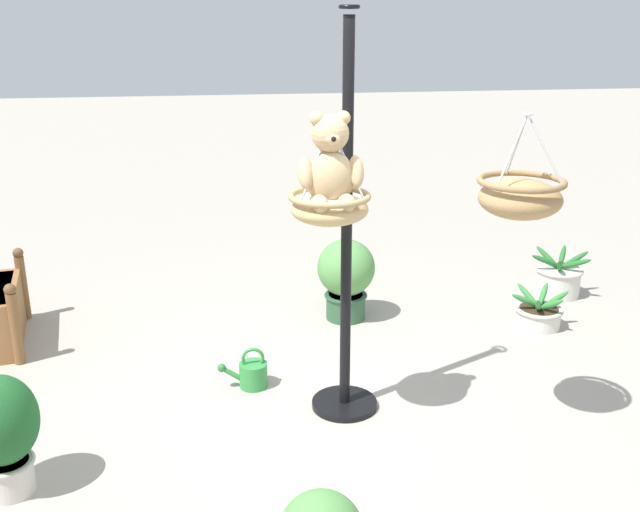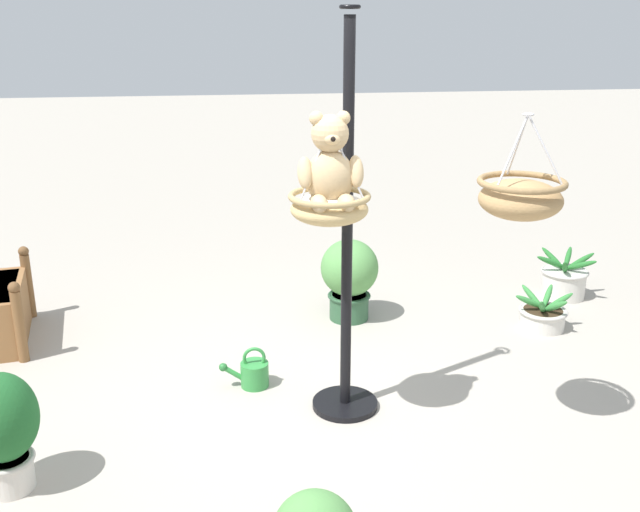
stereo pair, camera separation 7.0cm
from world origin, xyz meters
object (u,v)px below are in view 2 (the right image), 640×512
Objects in this scene: hanging_basket_with_teddy at (329,206)px; watering_can at (253,373)px; display_pole_central at (346,295)px; potted_plant_tall_leafy at (543,315)px; hanging_basket_left_high at (521,197)px; teddy_bear at (330,167)px; potted_plant_flowering_red at (564,280)px; potted_plant_bushy_green at (349,276)px; potted_plant_small_succulent at (2,427)px.

hanging_basket_with_teddy reaches higher than watering_can.
display_pole_central is at bearing 148.33° from watering_can.
display_pole_central reaches higher than potted_plant_tall_leafy.
watering_can is (1.49, -0.89, -1.45)m from hanging_basket_left_high.
teddy_bear reaches higher than potted_plant_flowering_red.
potted_plant_tall_leafy is 1.66m from potted_plant_bushy_green.
hanging_basket_with_teddy is 0.24m from teddy_bear.
hanging_basket_with_teddy is at bearing 32.74° from potted_plant_tall_leafy.
hanging_basket_left_high is at bearing 57.96° from potted_plant_tall_leafy.
potted_plant_tall_leafy is (-2.01, -1.32, -1.59)m from teddy_bear.
potted_plant_flowering_red is (-2.51, -1.97, -1.54)m from teddy_bear.
potted_plant_tall_leafy is 0.72× the size of potted_plant_small_succulent.
display_pole_central is 1.00m from watering_can.
hanging_basket_with_teddy is at bearing 125.94° from watering_can.
watering_can is (2.46, 0.68, -0.01)m from potted_plant_tall_leafy.
potted_plant_small_succulent is (3.86, 1.67, 0.28)m from potted_plant_tall_leafy.
hanging_basket_with_teddy is at bearing -90.00° from teddy_bear.
potted_plant_bushy_green is at bearing -103.98° from teddy_bear.
potted_plant_flowering_red is at bearing -123.63° from hanging_basket_left_high.
teddy_bear is (0.00, 0.02, 0.23)m from hanging_basket_with_teddy.
hanging_basket_with_teddy is at bearing -14.52° from hanging_basket_left_high.
hanging_basket_with_teddy is 2.07m from potted_plant_bushy_green.
potted_plant_bushy_green is at bearing -104.17° from hanging_basket_with_teddy.
potted_plant_flowering_red is at bearing -144.27° from display_pole_central.
display_pole_central reaches higher than potted_plant_flowering_red.
potted_plant_tall_leafy is at bearing -146.76° from teddy_bear.
watering_can is at bearing -144.73° from potted_plant_small_succulent.
teddy_bear is at bearing 76.02° from potted_plant_bushy_green.
watering_can is at bearing -30.87° from hanging_basket_left_high.
potted_plant_small_succulent is (1.85, 0.37, -1.08)m from hanging_basket_with_teddy.
display_pole_central is 2.25m from potted_plant_tall_leafy.
potted_plant_flowering_red is 1.65× the size of watering_can.
display_pole_central reaches higher than watering_can.
display_pole_central is 2.98m from potted_plant_flowering_red.
display_pole_central is at bearing 35.73° from potted_plant_flowering_red.
potted_plant_tall_leafy is (0.50, 0.65, -0.05)m from potted_plant_flowering_red.
potted_plant_tall_leafy is 4.22m from potted_plant_small_succulent.
potted_plant_small_succulent is at bearing 10.58° from teddy_bear.
potted_plant_bushy_green is (1.58, -0.42, 0.28)m from potted_plant_tall_leafy.
hanging_basket_left_high is at bearing 149.67° from display_pole_central.
teddy_bear reaches higher than potted_plant_small_succulent.
hanging_basket_left_high is 1.67× the size of watering_can.
display_pole_central is 0.72m from hanging_basket_with_teddy.
display_pole_central is 4.71× the size of teddy_bear.
potted_plant_tall_leafy is at bearing -164.66° from watering_can.
hanging_basket_left_high is 3.11m from potted_plant_small_succulent.
hanging_basket_with_teddy is at bearing 37.81° from potted_plant_flowering_red.
potted_plant_flowering_red is at bearing -141.84° from teddy_bear.
display_pole_central is 0.94m from teddy_bear.
potted_plant_bushy_green reaches higher than potted_plant_tall_leafy.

